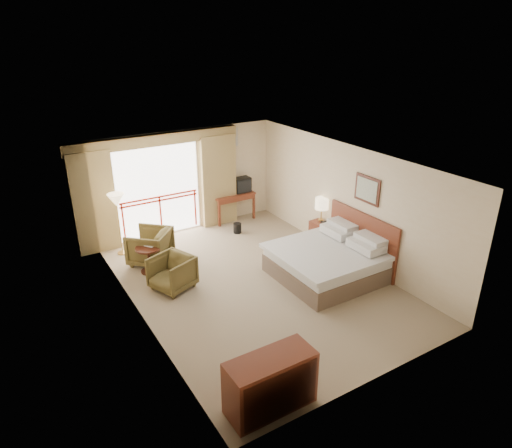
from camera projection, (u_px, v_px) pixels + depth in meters
floor at (255, 282)px, 9.86m from camera, size 7.00×7.00×0.00m
ceiling at (255, 161)px, 8.80m from camera, size 7.00×7.00×0.00m
wall_back at (187, 180)px, 12.07m from camera, size 5.00×0.00×5.00m
wall_front at (381, 307)px, 6.59m from camera, size 5.00×0.00×5.00m
wall_left at (136, 254)px, 8.13m from camera, size 0.00×7.00×7.00m
wall_right at (347, 203)px, 10.53m from camera, size 0.00×7.00×7.00m
balcony_door at (158, 191)px, 11.73m from camera, size 2.40×0.00×2.40m
balcony_railing at (160, 206)px, 11.87m from camera, size 2.09×0.03×1.02m
curtain_left at (94, 203)px, 10.82m from camera, size 1.00×0.26×2.50m
curtain_right at (218, 180)px, 12.40m from camera, size 1.00×0.26×2.50m
valance at (155, 140)px, 11.12m from camera, size 4.40×0.22×0.28m
hvac_vent at (229, 138)px, 12.28m from camera, size 0.50×0.04×0.50m
bed at (328, 261)px, 9.96m from camera, size 2.13×2.06×0.97m
headboard at (362, 240)px, 10.32m from camera, size 0.06×2.10×1.30m
framed_art at (367, 190)px, 9.85m from camera, size 0.04×0.72×0.60m
nightstand at (321, 233)px, 11.48m from camera, size 0.46×0.54×0.61m
table_lamp at (322, 204)px, 11.22m from camera, size 0.34×0.34×0.60m
phone at (324, 223)px, 11.21m from camera, size 0.20×0.17×0.07m
desk at (232, 199)px, 12.92m from camera, size 1.21×0.58×0.79m
tv at (242, 185)px, 12.87m from camera, size 0.47×0.37×0.42m
coffee_maker at (221, 191)px, 12.60m from camera, size 0.15×0.15×0.25m
cup at (227, 193)px, 12.66m from camera, size 0.08×0.08×0.10m
wastebasket at (237, 228)px, 12.20m from camera, size 0.28×0.28×0.27m
armchair_far at (151, 262)px, 10.72m from camera, size 1.25×1.25×0.82m
armchair_near at (173, 288)px, 9.65m from camera, size 1.03×1.02×0.73m
side_table at (149, 255)px, 10.13m from camera, size 0.56×0.56×0.61m
book at (148, 247)px, 10.05m from camera, size 0.25×0.26×0.02m
floor_lamp at (116, 203)px, 10.63m from camera, size 0.39×0.39×1.53m
dresser at (271, 383)px, 6.45m from camera, size 1.30×0.55×0.86m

